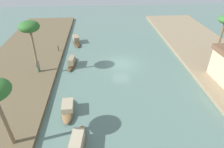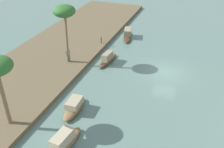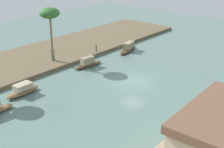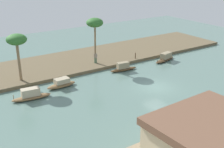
{
  "view_description": "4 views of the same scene",
  "coord_description": "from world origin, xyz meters",
  "px_view_note": "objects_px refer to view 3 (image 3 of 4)",
  "views": [
    {
      "loc": [
        24.65,
        -3.18,
        13.59
      ],
      "look_at": [
        3.46,
        -1.61,
        0.47
      ],
      "focal_mm": 31.7,
      "sensor_mm": 36.0,
      "label": 1
    },
    {
      "loc": [
        26.66,
        3.37,
        15.04
      ],
      "look_at": [
        4.03,
        -4.93,
        1.01
      ],
      "focal_mm": 43.73,
      "sensor_mm": 36.0,
      "label": 2
    },
    {
      "loc": [
        24.61,
        18.35,
        13.6
      ],
      "look_at": [
        1.71,
        -1.54,
        1.03
      ],
      "focal_mm": 49.23,
      "sensor_mm": 36.0,
      "label": 3
    },
    {
      "loc": [
        23.26,
        25.09,
        14.56
      ],
      "look_at": [
        3.46,
        -4.58,
        1.0
      ],
      "focal_mm": 48.05,
      "sensor_mm": 36.0,
      "label": 4
    }
  ],
  "objects_px": {
    "sampan_foreground": "(128,48)",
    "person_on_near_bank": "(53,55)",
    "palm_tree_left_near": "(50,14)",
    "sampan_open_hull": "(23,90)",
    "sampan_near_left_bank": "(88,63)",
    "mooring_post": "(96,48)"
  },
  "relations": [
    {
      "from": "sampan_foreground",
      "to": "person_on_near_bank",
      "type": "bearing_deg",
      "value": -35.09
    },
    {
      "from": "person_on_near_bank",
      "to": "sampan_open_hull",
      "type": "bearing_deg",
      "value": 96.9
    },
    {
      "from": "sampan_near_left_bank",
      "to": "palm_tree_left_near",
      "type": "height_order",
      "value": "palm_tree_left_near"
    },
    {
      "from": "sampan_near_left_bank",
      "to": "palm_tree_left_near",
      "type": "xyz_separation_m",
      "value": [
        2.13,
        -4.02,
        5.78
      ]
    },
    {
      "from": "sampan_open_hull",
      "to": "mooring_post",
      "type": "height_order",
      "value": "mooring_post"
    },
    {
      "from": "mooring_post",
      "to": "palm_tree_left_near",
      "type": "bearing_deg",
      "value": -14.09
    },
    {
      "from": "sampan_foreground",
      "to": "palm_tree_left_near",
      "type": "distance_m",
      "value": 12.36
    },
    {
      "from": "mooring_post",
      "to": "palm_tree_left_near",
      "type": "relative_size",
      "value": 0.13
    },
    {
      "from": "sampan_foreground",
      "to": "sampan_near_left_bank",
      "type": "xyz_separation_m",
      "value": [
        8.06,
        0.06,
        -0.01
      ]
    },
    {
      "from": "sampan_open_hull",
      "to": "palm_tree_left_near",
      "type": "relative_size",
      "value": 0.57
    },
    {
      "from": "sampan_foreground",
      "to": "sampan_near_left_bank",
      "type": "relative_size",
      "value": 1.12
    },
    {
      "from": "sampan_open_hull",
      "to": "person_on_near_bank",
      "type": "distance_m",
      "value": 8.85
    },
    {
      "from": "sampan_foreground",
      "to": "sampan_near_left_bank",
      "type": "height_order",
      "value": "sampan_foreground"
    },
    {
      "from": "sampan_near_left_bank",
      "to": "sampan_foreground",
      "type": "bearing_deg",
      "value": -173.16
    },
    {
      "from": "person_on_near_bank",
      "to": "palm_tree_left_near",
      "type": "distance_m",
      "value": 5.09
    },
    {
      "from": "person_on_near_bank",
      "to": "palm_tree_left_near",
      "type": "bearing_deg",
      "value": 72.48
    },
    {
      "from": "mooring_post",
      "to": "sampan_foreground",
      "type": "bearing_deg",
      "value": 148.94
    },
    {
      "from": "sampan_foreground",
      "to": "person_on_near_bank",
      "type": "height_order",
      "value": "person_on_near_bank"
    },
    {
      "from": "sampan_open_hull",
      "to": "mooring_post",
      "type": "distance_m",
      "value": 14.06
    },
    {
      "from": "sampan_open_hull",
      "to": "palm_tree_left_near",
      "type": "height_order",
      "value": "palm_tree_left_near"
    },
    {
      "from": "sampan_near_left_bank",
      "to": "palm_tree_left_near",
      "type": "bearing_deg",
      "value": -55.62
    },
    {
      "from": "mooring_post",
      "to": "palm_tree_left_near",
      "type": "xyz_separation_m",
      "value": [
        6.19,
        -1.55,
        5.37
      ]
    }
  ]
}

